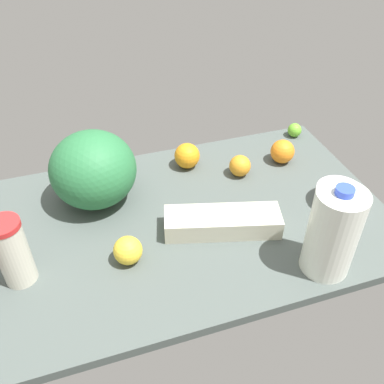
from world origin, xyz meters
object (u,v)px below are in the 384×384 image
at_px(orange_far_back, 240,166).
at_px(tumbler_cup, 12,252).
at_px(watermelon, 93,170).
at_px(lime_near_front, 295,130).
at_px(orange_beside_bowl, 282,151).
at_px(egg_carton, 222,222).
at_px(lemon_loose, 128,250).
at_px(orange_by_jug, 187,156).
at_px(mixing_bowl, 339,196).
at_px(milk_jug, 333,232).

bearing_deg(orange_far_back, tumbler_cup, 18.41).
distance_m(watermelon, orange_far_back, 0.49).
height_order(tumbler_cup, lime_near_front, tumbler_cup).
height_order(watermelon, orange_beside_bowl, watermelon).
distance_m(orange_far_back, lime_near_front, 0.34).
bearing_deg(egg_carton, tumbler_cup, 15.68).
relative_size(orange_far_back, lemon_loose, 0.93).
bearing_deg(watermelon, orange_by_jug, -165.64).
xyz_separation_m(orange_far_back, orange_beside_bowl, (-0.17, -0.03, 0.01)).
distance_m(mixing_bowl, orange_beside_bowl, 0.27).
height_order(egg_carton, watermelon, watermelon).
distance_m(mixing_bowl, lemon_loose, 0.68).
bearing_deg(orange_by_jug, tumbler_cup, 31.23).
distance_m(orange_by_jug, lime_near_front, 0.46).
bearing_deg(watermelon, lemon_loose, 98.17).
distance_m(watermelon, lemon_loose, 0.30).
xyz_separation_m(mixing_bowl, orange_far_back, (0.24, -0.24, 0.01)).
bearing_deg(egg_carton, orange_beside_bowl, -126.35).
height_order(tumbler_cup, orange_by_jug, tumbler_cup).
relative_size(egg_carton, orange_beside_bowl, 3.99).
relative_size(milk_jug, orange_beside_bowl, 3.21).
relative_size(tumbler_cup, watermelon, 0.75).
bearing_deg(orange_by_jug, milk_jug, 110.93).
relative_size(milk_jug, mixing_bowl, 1.85).
relative_size(milk_jug, lemon_loose, 3.42).
distance_m(orange_far_back, lemon_loose, 0.52).
bearing_deg(tumbler_cup, egg_carton, -179.51).
height_order(mixing_bowl, orange_beside_bowl, orange_beside_bowl).
relative_size(lemon_loose, lime_near_front, 1.49).
height_order(watermelon, mixing_bowl, watermelon).
height_order(egg_carton, milk_jug, milk_jug).
relative_size(watermelon, orange_beside_bowl, 3.12).
relative_size(orange_far_back, orange_beside_bowl, 0.87).
bearing_deg(tumbler_cup, mixing_bowl, -179.77).
xyz_separation_m(orange_beside_bowl, lemon_loose, (0.62, 0.29, -0.00)).
bearing_deg(tumbler_cup, orange_far_back, -161.59).
height_order(milk_jug, lemon_loose, milk_jug).
distance_m(egg_carton, tumbler_cup, 0.57).
height_order(mixing_bowl, orange_far_back, orange_far_back).
distance_m(milk_jug, mixing_bowl, 0.30).
bearing_deg(mixing_bowl, egg_carton, -0.15).
height_order(orange_beside_bowl, lemon_loose, orange_beside_bowl).
xyz_separation_m(watermelon, milk_jug, (-0.54, 0.47, 0.01)).
bearing_deg(orange_far_back, milk_jug, 96.98).
height_order(milk_jug, lime_near_front, milk_jug).
bearing_deg(milk_jug, tumbler_cup, -15.17).
bearing_deg(lemon_loose, milk_jug, 159.76).
height_order(orange_by_jug, lime_near_front, orange_by_jug).
height_order(mixing_bowl, lemon_loose, lemon_loose).
height_order(tumbler_cup, orange_beside_bowl, tumbler_cup).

